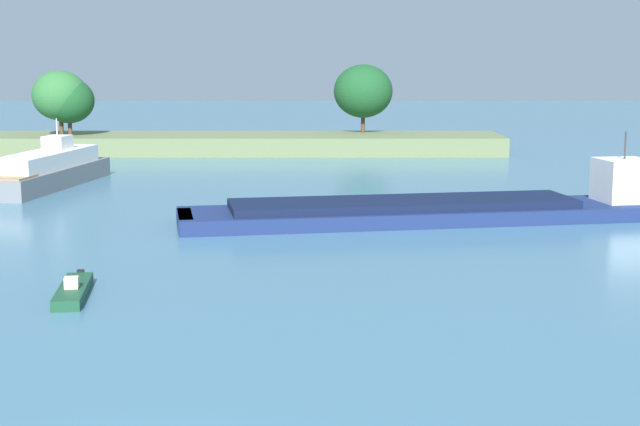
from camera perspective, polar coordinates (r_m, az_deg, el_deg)
The scene contains 4 objects.
treeline_island at distance 105.63m, azimuth -14.52°, elevation 5.15°, with size 87.23×11.03×10.01m.
cargo_barge at distance 60.47m, azimuth 7.27°, elevation 0.32°, with size 31.90×11.39×5.51m.
small_motorboat at distance 42.58m, azimuth -14.86°, elevation -4.58°, with size 1.85×5.59×0.97m.
white_riverboat at distance 78.32m, azimuth -16.33°, elevation 2.50°, with size 6.48×17.18×5.36m.
Camera 1 is at (4.89, -21.94, 10.38)m, focal length 52.73 mm.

